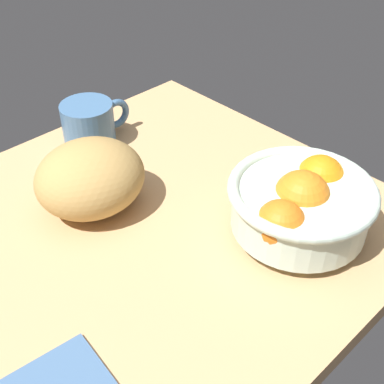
% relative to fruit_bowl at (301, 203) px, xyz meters
% --- Properties ---
extents(ground_plane, '(0.71, 0.63, 0.03)m').
position_rel_fruit_bowl_xyz_m(ground_plane, '(-0.16, 0.16, -0.07)').
color(ground_plane, tan).
extents(fruit_bowl, '(0.20, 0.20, 0.10)m').
position_rel_fruit_bowl_xyz_m(fruit_bowl, '(0.00, 0.00, 0.00)').
color(fruit_bowl, silver).
rests_on(fruit_bowl, ground).
extents(bread_loaf, '(0.18, 0.17, 0.11)m').
position_rel_fruit_bowl_xyz_m(bread_loaf, '(-0.17, 0.25, -0.00)').
color(bread_loaf, tan).
rests_on(bread_loaf, ground).
extents(mug, '(0.13, 0.09, 0.08)m').
position_rel_fruit_bowl_xyz_m(mug, '(-0.07, 0.39, -0.02)').
color(mug, teal).
rests_on(mug, ground).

